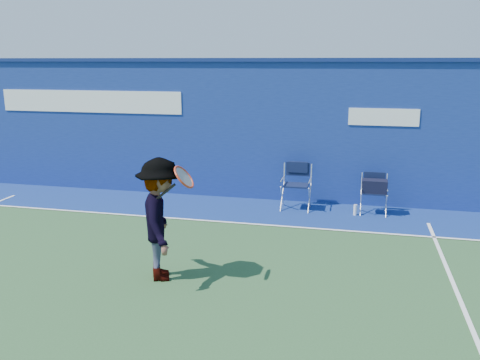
% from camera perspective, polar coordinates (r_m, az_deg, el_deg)
% --- Properties ---
extents(ground, '(80.00, 80.00, 0.00)m').
position_cam_1_polar(ground, '(7.21, -13.97, -11.97)').
color(ground, '#2A4F2A').
rests_on(ground, ground).
extents(stadium_wall, '(24.00, 0.50, 3.08)m').
position_cam_1_polar(stadium_wall, '(11.49, -2.66, 5.88)').
color(stadium_wall, navy).
rests_on(stadium_wall, ground).
extents(out_of_bounds_strip, '(24.00, 1.80, 0.01)m').
position_cam_1_polar(out_of_bounds_strip, '(10.77, -4.14, -3.05)').
color(out_of_bounds_strip, navy).
rests_on(out_of_bounds_strip, ground).
extents(court_lines, '(24.00, 12.00, 0.01)m').
position_cam_1_polar(court_lines, '(7.69, -11.94, -10.10)').
color(court_lines, white).
rests_on(court_lines, out_of_bounds_strip).
extents(directors_chair_left, '(0.57, 0.53, 0.96)m').
position_cam_1_polar(directors_chair_left, '(10.61, 6.31, -1.59)').
color(directors_chair_left, silver).
rests_on(directors_chair_left, ground).
extents(directors_chair_right, '(0.49, 0.44, 0.82)m').
position_cam_1_polar(directors_chair_right, '(10.54, 14.78, -1.92)').
color(directors_chair_right, silver).
rests_on(directors_chair_right, ground).
extents(water_bottle, '(0.07, 0.07, 0.22)m').
position_cam_1_polar(water_bottle, '(10.42, 12.81, -3.32)').
color(water_bottle, white).
rests_on(water_bottle, ground).
extents(tennis_player, '(1.04, 1.28, 1.74)m').
position_cam_1_polar(tennis_player, '(7.18, -8.88, -4.38)').
color(tennis_player, '#EA4738').
rests_on(tennis_player, ground).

